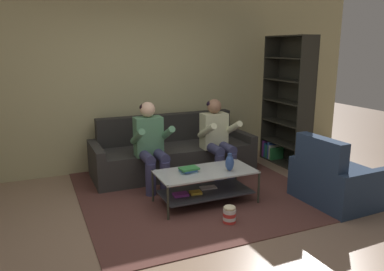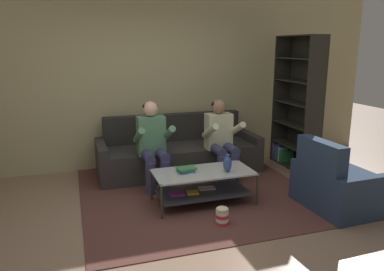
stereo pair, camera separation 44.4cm
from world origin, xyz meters
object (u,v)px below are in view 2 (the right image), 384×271
object	(u,v)px
person_seated_left	(153,141)
bookshelf	(298,110)
book_stack	(186,169)
vase	(227,164)
coffee_table	(202,182)
couch	(178,154)
person_seated_right	(221,137)
popcorn_tub	(222,216)
armchair	(338,186)

from	to	relation	value
person_seated_left	bookshelf	distance (m)	2.47
person_seated_left	bookshelf	xyz separation A→B (m)	(2.44, 0.23, 0.28)
person_seated_left	book_stack	distance (m)	0.79
vase	bookshelf	world-z (taller)	bookshelf
coffee_table	book_stack	world-z (taller)	book_stack
couch	coffee_table	bearing A→B (deg)	-92.54
person_seated_left	book_stack	bearing A→B (deg)	-70.87
person_seated_right	popcorn_tub	distance (m)	1.59
popcorn_tub	bookshelf	bearing A→B (deg)	39.46
person_seated_right	armchair	size ratio (longest dim) A/B	1.22
coffee_table	popcorn_tub	bearing A→B (deg)	-88.69
couch	bookshelf	world-z (taller)	bookshelf
person_seated_left	bookshelf	bearing A→B (deg)	5.49
person_seated_left	vase	distance (m)	1.16
book_stack	couch	bearing A→B (deg)	78.31
person_seated_right	coffee_table	distance (m)	1.03
person_seated_left	couch	bearing A→B (deg)	45.50
vase	bookshelf	distance (m)	2.07
vase	armchair	distance (m)	1.36
couch	coffee_table	world-z (taller)	couch
coffee_table	book_stack	distance (m)	0.27
couch	person_seated_left	xyz separation A→B (m)	(-0.51, -0.52, 0.36)
couch	popcorn_tub	xyz separation A→B (m)	(-0.04, -1.91, -0.19)
armchair	popcorn_tub	world-z (taller)	armchair
couch	coffee_table	size ratio (longest dim) A/B	2.02
coffee_table	armchair	distance (m)	1.65
coffee_table	armchair	xyz separation A→B (m)	(1.52, -0.63, 0.00)
person_seated_right	popcorn_tub	size ratio (longest dim) A/B	5.56
book_stack	popcorn_tub	xyz separation A→B (m)	(0.21, -0.67, -0.35)
person_seated_left	popcorn_tub	bearing A→B (deg)	-71.48
person_seated_left	popcorn_tub	size ratio (longest dim) A/B	5.64
couch	book_stack	world-z (taller)	couch
book_stack	armchair	xyz separation A→B (m)	(1.72, -0.68, -0.17)
couch	vase	bearing A→B (deg)	-80.63
coffee_table	bookshelf	size ratio (longest dim) A/B	0.59
popcorn_tub	coffee_table	bearing A→B (deg)	91.31
coffee_table	book_stack	bearing A→B (deg)	166.49
book_stack	person_seated_right	bearing A→B (deg)	43.37
person_seated_left	vase	world-z (taller)	person_seated_left
armchair	bookshelf	bearing A→B (deg)	74.02
coffee_table	vase	distance (m)	0.39
book_stack	popcorn_tub	distance (m)	0.78
person_seated_right	armchair	bearing A→B (deg)	-55.77
armchair	popcorn_tub	distance (m)	1.52
bookshelf	armchair	distance (m)	1.82
person_seated_right	book_stack	size ratio (longest dim) A/B	4.90
book_stack	bookshelf	xyz separation A→B (m)	(2.19, 0.96, 0.48)
person_seated_right	vase	size ratio (longest dim) A/B	5.26
person_seated_right	popcorn_tub	bearing A→B (deg)	-111.68
couch	coffee_table	distance (m)	1.29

